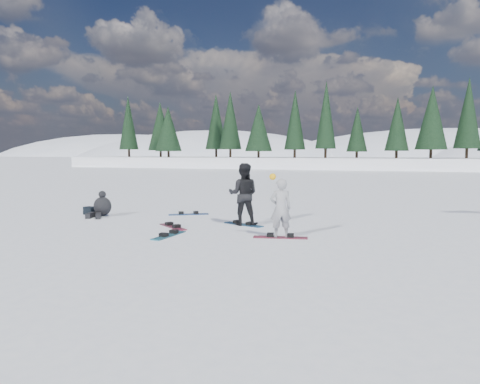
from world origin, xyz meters
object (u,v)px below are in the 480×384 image
snowboard_loose_b (173,227)px  snowboard_loose_c (189,214)px  snowboarder_woman (280,208)px  gear_bag (90,211)px  snowboard_loose_a (169,235)px  seated_rider (102,207)px  snowboarder_man (243,194)px

snowboard_loose_b → snowboard_loose_c: bearing=144.3°
snowboarder_woman → snowboard_loose_c: size_ratio=1.20×
snowboard_loose_b → snowboard_loose_c: (-0.77, 2.86, 0.00)m
gear_bag → snowboard_loose_a: bearing=-32.3°
snowboarder_woman → snowboard_loose_b: snowboarder_woman is taller
snowboarder_woman → gear_bag: bearing=-42.3°
gear_bag → snowboard_loose_b: 4.64m
seated_rider → snowboard_loose_c: size_ratio=0.82×
snowboard_loose_c → seated_rider: bearing=176.7°
snowboard_loose_a → snowboard_loose_b: bearing=25.7°
snowboard_loose_a → snowboard_loose_c: (-1.34, 4.26, 0.00)m
snowboard_loose_a → gear_bag: bearing=61.1°
snowboarder_man → snowboard_loose_c: (-2.74, 1.72, -0.99)m
snowboarder_man → snowboard_loose_c: snowboarder_man is taller
seated_rider → snowboarder_man: bearing=-28.0°
snowboarder_man → snowboard_loose_c: bearing=-42.9°
snowboard_loose_a → snowboarder_woman: bearing=-74.0°
snowboarder_woman → snowboard_loose_c: 5.74m
snowboarder_man → snowboard_loose_a: (-1.40, -2.54, -0.99)m
snowboard_loose_a → snowboard_loose_c: same height
snowboarder_woman → seated_rider: snowboarder_woman is taller
snowboarder_man → seated_rider: snowboarder_man is taller
snowboarder_man → snowboard_loose_b: size_ratio=1.35×
seated_rider → snowboard_loose_c: 3.21m
snowboarder_man → gear_bag: snowboarder_man is taller
snowboarder_woman → snowboarder_man: bearing=-73.4°
gear_bag → snowboard_loose_c: bearing=18.1°
gear_bag → snowboard_loose_b: (4.32, -1.70, -0.14)m
seated_rider → snowboard_loose_a: seated_rider is taller
snowboarder_woman → snowboard_loose_b: (-3.65, 0.71, -0.82)m
seated_rider → snowboard_loose_a: (4.19, -2.84, -0.35)m
snowboarder_woman → seated_rider: size_ratio=1.46×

